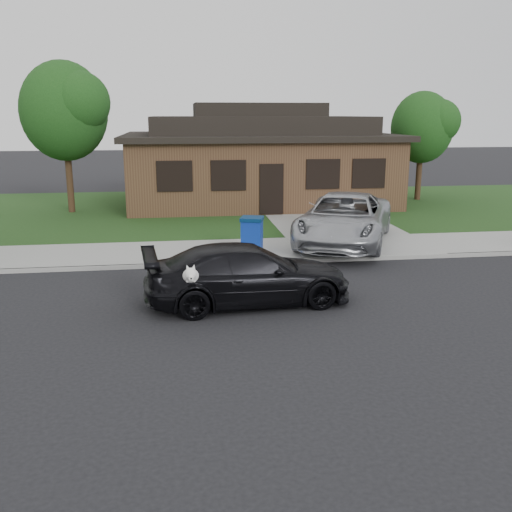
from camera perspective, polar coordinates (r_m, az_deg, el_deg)
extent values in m
plane|color=black|center=(13.23, -7.85, -5.03)|extent=(120.00, 120.00, 0.00)
cube|color=gray|center=(18.02, -7.94, 0.31)|extent=(60.00, 3.00, 0.12)
cube|color=gray|center=(16.56, -7.92, -0.90)|extent=(60.00, 0.12, 0.12)
cube|color=#193814|center=(25.86, -8.01, 4.48)|extent=(60.00, 13.00, 0.13)
cube|color=gray|center=(23.66, 6.72, 3.65)|extent=(4.50, 13.00, 0.14)
imported|color=black|center=(13.14, -0.80, -1.86)|extent=(4.94, 2.39, 1.39)
ellipsoid|color=white|center=(12.12, -6.55, -1.97)|extent=(0.34, 0.40, 0.30)
sphere|color=white|center=(11.88, -6.54, -1.80)|extent=(0.26, 0.26, 0.26)
cube|color=white|center=(11.77, -6.51, -2.18)|extent=(0.09, 0.12, 0.08)
sphere|color=black|center=(11.71, -6.50, -2.26)|extent=(0.04, 0.04, 0.04)
cone|color=white|center=(11.89, -6.88, -1.12)|extent=(0.11, 0.11, 0.14)
cone|color=white|center=(11.89, -6.24, -1.10)|extent=(0.11, 0.11, 0.14)
imported|color=#ADAFB4|center=(18.94, 8.83, 3.69)|extent=(4.84, 6.39, 1.61)
cube|color=#0D2D95|center=(17.57, -0.40, 1.96)|extent=(0.75, 0.75, 0.99)
cube|color=#06254C|center=(17.47, -0.41, 3.74)|extent=(0.82, 0.82, 0.11)
cylinder|color=black|center=(17.35, -0.99, 0.38)|extent=(0.10, 0.16, 0.15)
cylinder|color=black|center=(17.40, 0.45, 0.43)|extent=(0.10, 0.16, 0.15)
cube|color=#422B1C|center=(27.92, 0.19, 8.56)|extent=(12.00, 8.00, 3.00)
cube|color=black|center=(27.81, 0.20, 11.89)|extent=(12.60, 8.60, 0.25)
cube|color=black|center=(27.80, 0.20, 12.97)|extent=(10.00, 6.50, 0.80)
cube|color=black|center=(27.79, 0.20, 14.41)|extent=(6.00, 3.50, 0.60)
cube|color=black|center=(24.01, 1.56, 6.70)|extent=(1.00, 0.06, 2.10)
cube|color=black|center=(23.62, -8.14, 7.91)|extent=(1.30, 0.05, 1.10)
cube|color=black|center=(23.71, -2.77, 8.05)|extent=(1.30, 0.05, 1.10)
cube|color=black|center=(24.40, 6.72, 8.14)|extent=(1.30, 0.05, 1.10)
cube|color=black|center=(24.98, 11.21, 8.11)|extent=(1.30, 0.05, 1.10)
cylinder|color=#332114|center=(26.08, -18.11, 6.90)|extent=(0.28, 0.28, 2.48)
ellipsoid|color=#143811|center=(25.92, -18.63, 13.57)|extent=(3.60, 3.60, 4.14)
sphere|color=#26591E|center=(25.27, -17.26, 14.49)|extent=(2.52, 2.52, 2.52)
cylinder|color=#332114|center=(29.70, 15.93, 7.41)|extent=(0.28, 0.28, 2.03)
ellipsoid|color=#143811|center=(29.54, 16.27, 12.25)|extent=(3.00, 3.00, 3.45)
sphere|color=#26591E|center=(29.37, 17.76, 12.72)|extent=(2.10, 2.10, 2.10)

